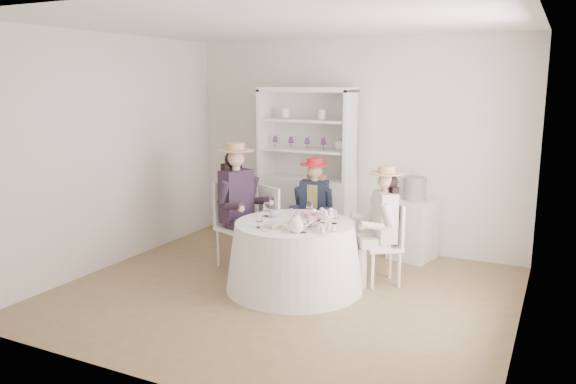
% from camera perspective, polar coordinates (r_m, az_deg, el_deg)
% --- Properties ---
extents(ground, '(4.50, 4.50, 0.00)m').
position_cam_1_polar(ground, '(5.92, -0.44, -10.19)').
color(ground, brown).
rests_on(ground, ground).
extents(ceiling, '(4.50, 4.50, 0.00)m').
position_cam_1_polar(ceiling, '(5.54, -0.48, 16.80)').
color(ceiling, white).
rests_on(ceiling, wall_back).
extents(wall_back, '(4.50, 0.00, 4.50)m').
position_cam_1_polar(wall_back, '(7.40, 6.59, 4.84)').
color(wall_back, silver).
rests_on(wall_back, ground).
extents(wall_front, '(4.50, 0.00, 4.50)m').
position_cam_1_polar(wall_front, '(3.92, -13.80, -1.02)').
color(wall_front, silver).
rests_on(wall_front, ground).
extents(wall_left, '(0.00, 4.50, 4.50)m').
position_cam_1_polar(wall_left, '(6.88, -17.46, 3.92)').
color(wall_left, silver).
rests_on(wall_left, ground).
extents(wall_right, '(0.00, 4.50, 4.50)m').
position_cam_1_polar(wall_right, '(4.99, 23.27, 0.95)').
color(wall_right, silver).
rests_on(wall_right, ground).
extents(tea_table, '(1.45, 1.45, 0.72)m').
position_cam_1_polar(tea_table, '(5.94, 0.66, -6.48)').
color(tea_table, white).
rests_on(tea_table, ground).
extents(hutch, '(1.37, 0.81, 2.09)m').
position_cam_1_polar(hutch, '(7.38, 1.97, 0.10)').
color(hutch, silver).
rests_on(hutch, ground).
extents(side_table, '(0.57, 0.57, 0.74)m').
position_cam_1_polar(side_table, '(7.08, 12.57, -3.71)').
color(side_table, silver).
rests_on(side_table, ground).
extents(hatbox, '(0.35, 0.35, 0.28)m').
position_cam_1_polar(hatbox, '(6.97, 12.74, 0.34)').
color(hatbox, black).
rests_on(hatbox, side_table).
extents(guest_left, '(0.60, 0.55, 1.47)m').
position_cam_1_polar(guest_left, '(6.51, -5.12, -0.64)').
color(guest_left, silver).
rests_on(guest_left, ground).
extents(guest_mid, '(0.47, 0.49, 1.26)m').
position_cam_1_polar(guest_mid, '(6.74, 2.64, -1.20)').
color(guest_mid, silver).
rests_on(guest_mid, ground).
extents(guest_right, '(0.55, 0.52, 1.29)m').
position_cam_1_polar(guest_right, '(6.05, 9.61, -2.67)').
color(guest_right, silver).
rests_on(guest_right, ground).
extents(spare_chair, '(0.52, 0.52, 0.96)m').
position_cam_1_polar(spare_chair, '(6.66, -1.17, -3.10)').
color(spare_chair, silver).
rests_on(spare_chair, ground).
extents(teacup_a, '(0.10, 0.10, 0.08)m').
position_cam_1_polar(teacup_a, '(6.03, -1.46, -2.27)').
color(teacup_a, white).
rests_on(teacup_a, tea_table).
extents(teacup_b, '(0.08, 0.08, 0.07)m').
position_cam_1_polar(teacup_b, '(6.09, 1.04, -2.19)').
color(teacup_b, white).
rests_on(teacup_b, tea_table).
extents(teacup_c, '(0.11, 0.11, 0.07)m').
position_cam_1_polar(teacup_c, '(5.94, 3.28, -2.56)').
color(teacup_c, white).
rests_on(teacup_c, tea_table).
extents(flower_bowl, '(0.28, 0.28, 0.06)m').
position_cam_1_polar(flower_bowl, '(5.70, 2.33, -3.17)').
color(flower_bowl, white).
rests_on(flower_bowl, tea_table).
extents(flower_arrangement, '(0.20, 0.21, 0.08)m').
position_cam_1_polar(flower_arrangement, '(5.66, 2.40, -2.55)').
color(flower_arrangement, '#CD668D').
rests_on(flower_arrangement, tea_table).
extents(table_teapot, '(0.24, 0.17, 0.18)m').
position_cam_1_polar(table_teapot, '(5.45, 0.92, -3.33)').
color(table_teapot, white).
rests_on(table_teapot, tea_table).
extents(sandwich_plate, '(0.27, 0.27, 0.06)m').
position_cam_1_polar(sandwich_plate, '(5.59, -1.48, -3.60)').
color(sandwich_plate, white).
rests_on(sandwich_plate, tea_table).
extents(cupcake_stand, '(0.24, 0.24, 0.23)m').
position_cam_1_polar(cupcake_stand, '(5.48, 3.85, -3.21)').
color(cupcake_stand, white).
rests_on(cupcake_stand, tea_table).
extents(stemware_set, '(0.86, 0.83, 0.15)m').
position_cam_1_polar(stemware_set, '(5.82, 0.67, -2.39)').
color(stemware_set, white).
rests_on(stemware_set, tea_table).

